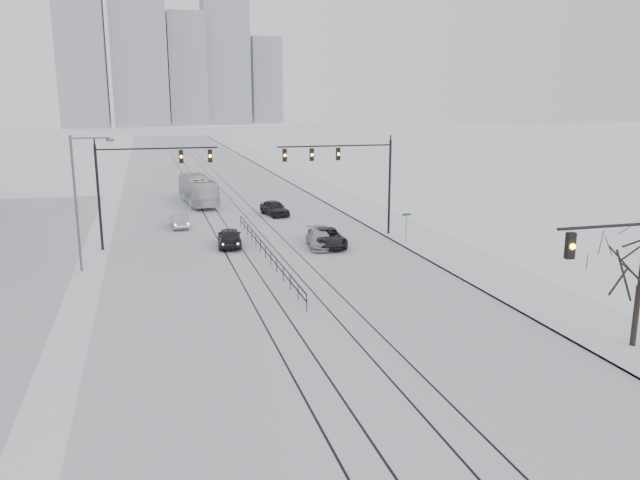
{
  "coord_description": "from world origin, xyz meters",
  "views": [
    {
      "loc": [
        -7.94,
        -13.09,
        11.22
      ],
      "look_at": [
        1.62,
        21.13,
        3.2
      ],
      "focal_mm": 35.0,
      "sensor_mm": 36.0,
      "label": 1
    }
  ],
  "objects_px": {
    "box_truck": "(198,190)",
    "sedan_nb_front": "(328,238)",
    "sedan_sb_inner": "(230,237)",
    "sedan_nb_right": "(320,239)",
    "sedan_nb_far": "(275,208)",
    "sedan_sb_outer": "(179,221)"
  },
  "relations": [
    {
      "from": "sedan_sb_outer",
      "to": "sedan_nb_far",
      "type": "xyz_separation_m",
      "value": [
        9.41,
        3.56,
        0.09
      ]
    },
    {
      "from": "sedan_sb_inner",
      "to": "sedan_sb_outer",
      "type": "relative_size",
      "value": 1.13
    },
    {
      "from": "sedan_sb_outer",
      "to": "sedan_nb_right",
      "type": "height_order",
      "value": "sedan_nb_right"
    },
    {
      "from": "sedan_sb_outer",
      "to": "sedan_nb_front",
      "type": "relative_size",
      "value": 0.78
    },
    {
      "from": "box_truck",
      "to": "sedan_nb_front",
      "type": "bearing_deg",
      "value": 103.59
    },
    {
      "from": "sedan_sb_inner",
      "to": "sedan_nb_right",
      "type": "distance_m",
      "value": 7.02
    },
    {
      "from": "sedan_sb_inner",
      "to": "sedan_nb_far",
      "type": "xyz_separation_m",
      "value": [
        6.05,
        12.17,
        -0.01
      ]
    },
    {
      "from": "sedan_sb_inner",
      "to": "sedan_nb_right",
      "type": "height_order",
      "value": "sedan_sb_inner"
    },
    {
      "from": "sedan_nb_front",
      "to": "box_truck",
      "type": "bearing_deg",
      "value": 112.2
    },
    {
      "from": "sedan_sb_inner",
      "to": "sedan_nb_front",
      "type": "height_order",
      "value": "sedan_sb_inner"
    },
    {
      "from": "box_truck",
      "to": "sedan_nb_right",
      "type": "bearing_deg",
      "value": 102.03
    },
    {
      "from": "sedan_nb_far",
      "to": "box_truck",
      "type": "relative_size",
      "value": 0.4
    },
    {
      "from": "sedan_nb_front",
      "to": "sedan_nb_far",
      "type": "bearing_deg",
      "value": 98.52
    },
    {
      "from": "sedan_sb_inner",
      "to": "sedan_nb_far",
      "type": "relative_size",
      "value": 1.02
    },
    {
      "from": "sedan_nb_right",
      "to": "sedan_nb_far",
      "type": "bearing_deg",
      "value": 100.26
    },
    {
      "from": "sedan_sb_inner",
      "to": "box_truck",
      "type": "height_order",
      "value": "box_truck"
    },
    {
      "from": "box_truck",
      "to": "sedan_sb_outer",
      "type": "bearing_deg",
      "value": 72.41
    },
    {
      "from": "sedan_sb_outer",
      "to": "box_truck",
      "type": "relative_size",
      "value": 0.36
    },
    {
      "from": "sedan_nb_right",
      "to": "box_truck",
      "type": "distance_m",
      "value": 24.49
    },
    {
      "from": "sedan_nb_front",
      "to": "sedan_sb_inner",
      "type": "bearing_deg",
      "value": 167.91
    },
    {
      "from": "sedan_nb_front",
      "to": "sedan_nb_right",
      "type": "height_order",
      "value": "sedan_nb_front"
    },
    {
      "from": "sedan_nb_front",
      "to": "box_truck",
      "type": "distance_m",
      "value": 24.6
    }
  ]
}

